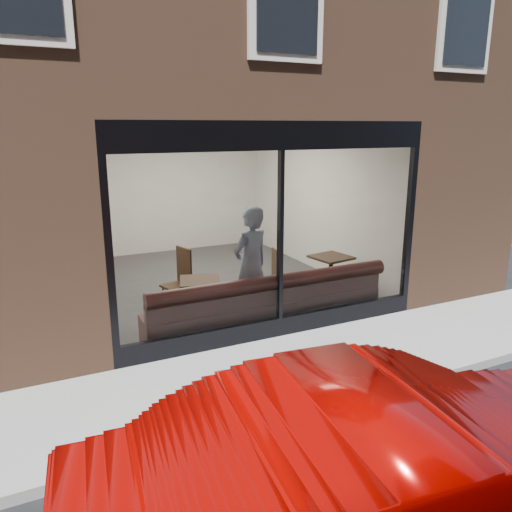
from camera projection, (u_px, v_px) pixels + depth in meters
name	position (u px, v px, depth m)	size (l,w,h in m)	color
ground	(362.00, 399.00, 5.89)	(120.00, 120.00, 0.00)	black
sidewalk_near	(316.00, 363.00, 6.76)	(40.00, 2.00, 0.01)	gray
kerb_near	(365.00, 396.00, 5.83)	(40.00, 0.10, 0.12)	gray
host_building_pier_right	(296.00, 182.00, 14.04)	(2.50, 12.00, 3.20)	brown
host_building_backfill	(139.00, 178.00, 15.06)	(5.00, 6.00, 3.20)	brown
cafe_floor	(211.00, 282.00, 10.24)	(6.00, 6.00, 0.00)	#2D2D30
cafe_ceiling	(207.00, 123.00, 9.44)	(6.00, 6.00, 0.00)	white
cafe_wall_back	(166.00, 189.00, 12.44)	(5.00, 5.00, 0.00)	silver
cafe_wall_left	(76.00, 215.00, 8.79)	(6.00, 6.00, 0.00)	silver
cafe_wall_right	(316.00, 198.00, 10.89)	(6.00, 6.00, 0.00)	silver
storefront_kick	(279.00, 326.00, 7.64)	(5.00, 0.10, 0.30)	black
storefront_header	(282.00, 135.00, 6.92)	(5.00, 0.10, 0.40)	black
storefront_mullion	(280.00, 237.00, 7.29)	(0.06, 0.10, 2.50)	black
storefront_glass	(281.00, 238.00, 7.26)	(4.80, 4.80, 0.00)	white
banquette	(267.00, 313.00, 7.97)	(4.00, 0.55, 0.45)	#351513
person	(251.00, 266.00, 7.94)	(0.70, 0.46, 1.93)	#8A9DBC
cafe_table_left	(200.00, 281.00, 7.93)	(0.63, 0.63, 0.04)	black
cafe_table_right	(331.00, 257.00, 9.35)	(0.66, 0.66, 0.04)	black
cafe_chair_left	(176.00, 286.00, 9.28)	(0.46, 0.46, 0.04)	black
cafe_chair_right	(266.00, 288.00, 9.18)	(0.38, 0.38, 0.04)	black
wall_poster	(80.00, 218.00, 8.68)	(0.02, 0.53, 0.71)	white
parked_car	(410.00, 491.00, 3.34)	(1.60, 4.59, 1.51)	#950200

